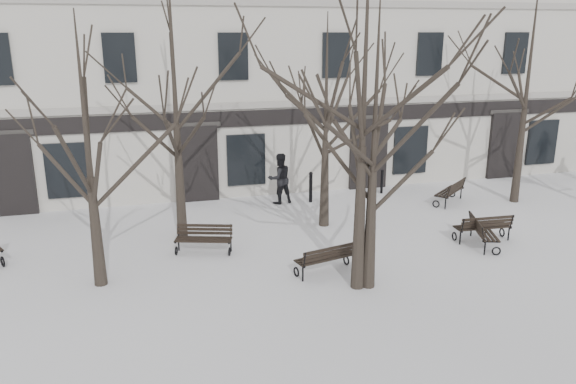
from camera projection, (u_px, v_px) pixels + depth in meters
name	position (u px, v px, depth m)	size (l,w,h in m)	color
ground	(362.00, 273.00, 15.17)	(100.00, 100.00, 0.00)	white
building	(257.00, 49.00, 25.65)	(40.40, 10.20, 11.40)	beige
tree_0	(85.00, 121.00, 13.33)	(4.77, 4.77, 6.81)	black
tree_1	(375.00, 110.00, 13.15)	(5.06, 5.06, 7.22)	black
tree_2	(365.00, 70.00, 12.84)	(6.10, 6.10, 8.71)	black
tree_4	(173.00, 65.00, 16.39)	(5.97, 5.97, 8.53)	black
tree_5	(326.00, 97.00, 17.72)	(4.82, 4.82, 6.88)	black
tree_6	(530.00, 62.00, 20.10)	(5.87, 5.87, 8.39)	black
bench_1	(327.00, 257.00, 15.02)	(1.79, 1.00, 0.86)	black
bench_2	(483.00, 227.00, 17.35)	(1.78, 0.73, 0.88)	black
bench_3	(204.00, 238.00, 16.46)	(1.73, 1.06, 0.83)	black
bench_4	(451.00, 191.00, 21.18)	(1.74, 1.58, 0.89)	black
bench_5	(482.00, 231.00, 17.02)	(1.12, 1.77, 0.85)	black
bollard_a	(311.00, 186.00, 21.29)	(0.15, 0.15, 1.19)	black
bollard_b	(382.00, 181.00, 22.49)	(0.13, 0.13, 0.98)	black
pedestrian_b	(280.00, 203.00, 21.35)	(0.94, 0.73, 1.92)	black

